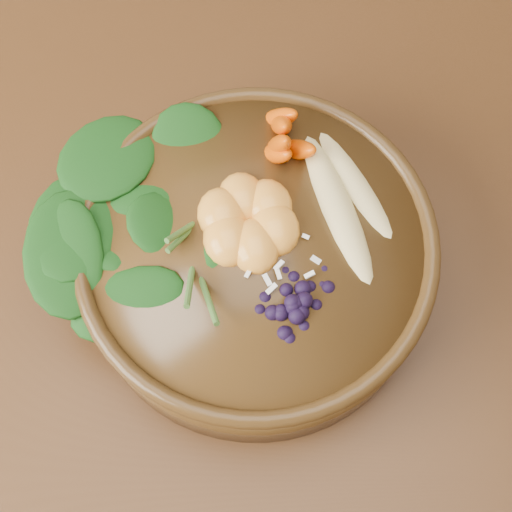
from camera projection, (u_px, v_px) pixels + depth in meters
ground at (252, 398)px, 1.41m from camera, size 4.00×4.00×0.00m
dining_table at (248, 282)px, 0.80m from camera, size 1.60×0.90×0.75m
stoneware_bowl at (256, 260)px, 0.66m from camera, size 0.40×0.40×0.09m
kale_heap at (170, 190)px, 0.62m from camera, size 0.26×0.24×0.05m
carrot_cluster at (271, 113)px, 0.62m from camera, size 0.08×0.08×0.09m
banana_halves at (348, 187)px, 0.63m from camera, size 0.09×0.19×0.03m
mandarin_cluster at (248, 213)px, 0.61m from camera, size 0.12×0.12×0.04m
blueberry_pile at (296, 296)px, 0.58m from camera, size 0.17×0.15×0.04m
coconut_flakes at (270, 260)px, 0.61m from camera, size 0.12×0.10×0.01m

